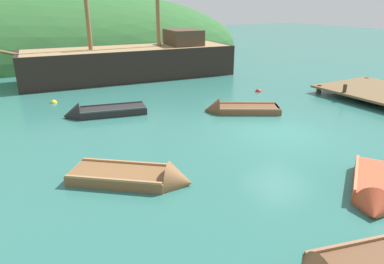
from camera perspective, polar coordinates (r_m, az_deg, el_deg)
ground_plane at (r=14.76m, az=14.44°, el=-0.28°), size 120.00×120.00×0.00m
shore_hill at (r=38.99m, az=-28.73°, el=10.65°), size 53.40×21.32×13.90m
sailing_ship at (r=25.42m, az=-9.78°, el=10.64°), size 17.38×5.52×11.32m
rowboat_far at (r=10.65m, az=-8.18°, el=-7.69°), size 3.67×3.29×1.21m
rowboat_center at (r=17.27m, az=6.99°, el=3.57°), size 3.80×2.93×1.20m
rowboat_outer_left at (r=11.09m, az=27.76°, el=-8.58°), size 3.18×2.63×1.01m
rowboat_near_dock at (r=17.21m, az=-15.17°, el=3.00°), size 4.03×2.03×1.19m
buoy_yellow at (r=20.16m, az=-21.82°, el=4.48°), size 0.33×0.33×0.33m
buoy_red at (r=21.52m, az=10.87°, el=6.55°), size 0.36×0.36×0.36m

